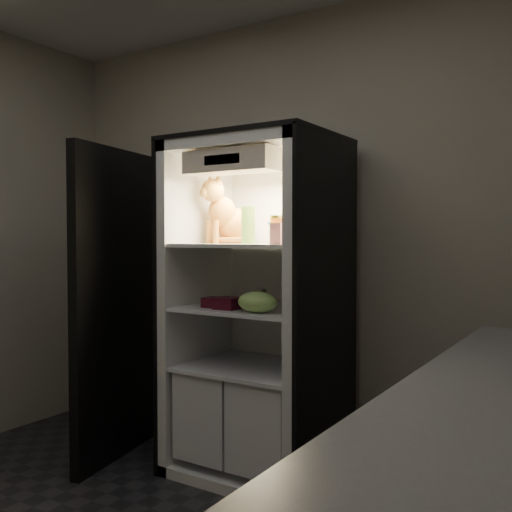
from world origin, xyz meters
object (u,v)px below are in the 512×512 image
Objects in this scene: soda_can_c at (289,298)px; pepper_jar at (312,226)px; berry_box_left at (215,302)px; tabby_cat at (229,217)px; refrigerator at (260,331)px; berry_box_right at (228,303)px; condiment_jar at (260,297)px; parmesan_shaker at (248,225)px; soda_can_a at (287,296)px; cream_carton at (278,234)px; mayo_tub at (275,233)px; soda_can_b at (294,296)px; salsa_jar at (278,230)px; grape_bag at (257,302)px.

pepper_jar is at bearing 58.73° from soda_can_c.
tabby_cat is at bearing 106.29° from berry_box_left.
berry_box_right is (-0.05, -0.23, 0.18)m from refrigerator.
condiment_jar is (-0.25, 0.11, -0.02)m from soda_can_c.
tabby_cat is 0.66m from soda_can_c.
tabby_cat is 3.21× the size of berry_box_right.
parmesan_shaker reaches higher than soda_can_a.
pepper_jar is 0.28m from cream_carton.
soda_can_b is (0.17, -0.08, -0.35)m from mayo_tub.
salsa_jar is (0.14, -0.04, 0.58)m from refrigerator.
cream_carton is at bearing -43.97° from condiment_jar.
cream_carton is 0.98× the size of berry_box_left.
berry_box_right is (-0.01, -0.18, -0.42)m from parmesan_shaker.
soda_can_a is (0.02, 0.07, -0.37)m from salsa_jar.
salsa_jar is 0.38m from soda_can_c.
berry_box_left is (-0.12, -0.15, -0.43)m from parmesan_shaker.
soda_can_c is at bearing -28.63° from salsa_jar.
mayo_tub is 0.93× the size of soda_can_c.
grape_bag is 1.72× the size of berry_box_right.
refrigerator is 0.30m from berry_box_right.
parmesan_shaker reaches higher than soda_can_c.
pepper_jar is at bearing 18.26° from tabby_cat.
soda_can_b is (-0.10, -0.02, -0.38)m from pepper_jar.
salsa_jar is 0.24m from cream_carton.
soda_can_a is (0.20, 0.08, -0.40)m from parmesan_shaker.
refrigerator is 0.59m from salsa_jar.
refrigerator is at bearing -95.71° from condiment_jar.
soda_can_c reaches higher than soda_can_b.
salsa_jar is at bearing 28.66° from berry_box_left.
pepper_jar reaches higher than berry_box_right.
grape_bag is at bearing -171.49° from cream_carton.
soda_can_b is (0.22, 0.00, 0.21)m from refrigerator.
mayo_tub reaches higher than soda_can_c.
condiment_jar is (-0.14, 0.05, -0.38)m from salsa_jar.
tabby_cat reaches higher than soda_can_b.
salsa_jar is at bearing 8.66° from tabby_cat.
salsa_jar reaches higher than mayo_tub.
berry_box_right is at bearing -129.54° from soda_can_a.
parmesan_shaker reaches higher than salsa_jar.
mayo_tub is at bearing 122.41° from cream_carton.
soda_can_a is 0.53× the size of grape_bag.
parmesan_shaker is 1.11× the size of pepper_jar.
pepper_jar is at bearing 3.47° from refrigerator.
refrigerator is at bearing 120.04° from grape_bag.
cream_carton is (0.30, -0.19, -0.05)m from parmesan_shaker.
salsa_jar is at bearing -16.65° from refrigerator.
cream_carton is 0.49× the size of grape_bag.
pepper_jar is 1.75× the size of cream_carton.
berry_box_right is at bearing -36.94° from tabby_cat.
tabby_cat is at bearing 170.28° from salsa_jar.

